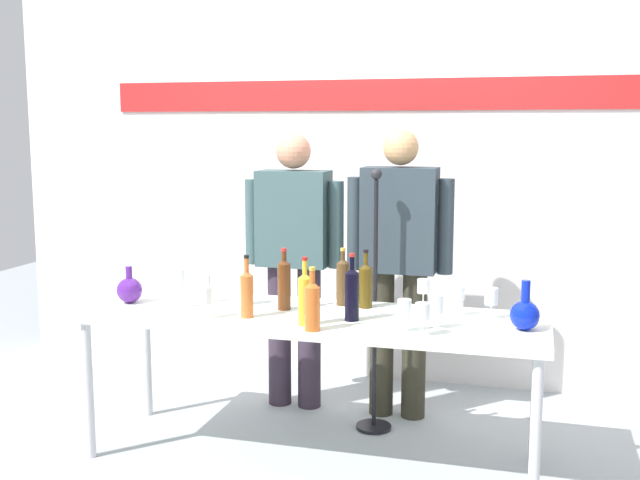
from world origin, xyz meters
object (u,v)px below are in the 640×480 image
Objects in this scene: presenter_left at (294,252)px; wine_bottle_6 at (343,280)px; wine_glass_right_3 at (423,287)px; wine_glass_right_2 at (404,309)px; presenter_right at (399,255)px; wine_bottle_1 at (366,284)px; wine_glass_right_0 at (491,297)px; wine_glass_left_2 at (244,284)px; wine_glass_left_1 at (205,283)px; wine_bottle_2 at (247,292)px; wine_glass_right_4 at (423,312)px; wine_bottle_4 at (284,283)px; wine_bottle_3 at (305,297)px; wine_bottle_0 at (312,304)px; wine_glass_left_3 at (179,276)px; wine_bottle_5 at (352,293)px; decanter_blue_right at (525,314)px; wine_glass_right_5 at (458,294)px; microphone_stand at (375,345)px; decanter_blue_left at (130,290)px; display_table at (312,325)px; wine_glass_left_4 at (179,289)px; wine_glass_left_0 at (205,296)px; wine_glass_right_1 at (436,305)px.

wine_bottle_6 is (0.42, -0.47, -0.06)m from presenter_left.
wine_glass_right_2 is at bearing -92.30° from wine_glass_right_3.
presenter_right reaches higher than wine_glass_right_2.
wine_glass_right_0 is at bearing -5.73° from wine_bottle_1.
wine_glass_left_1 is at bearing -176.75° from wine_glass_left_2.
wine_glass_right_4 is at bearing -6.40° from wine_bottle_2.
wine_bottle_4 is 1.05× the size of wine_bottle_6.
wine_glass_left_2 is at bearing 143.97° from wine_bottle_3.
wine_bottle_4 is (-0.25, 0.35, 0.02)m from wine_bottle_0.
wine_glass_left_3 is (-1.10, 0.07, -0.03)m from wine_bottle_1.
wine_bottle_5 is at bearing -55.03° from presenter_left.
decanter_blue_right is at bearing -28.26° from presenter_left.
presenter_left is 1.09m from wine_bottle_0.
wine_bottle_2 is 0.79m from wine_glass_right_2.
wine_bottle_1 and wine_bottle_6 have the same top height.
wine_glass_right_5 is 0.10× the size of microphone_stand.
wine_bottle_5 reaches higher than decanter_blue_left.
wine_glass_right_0 is 0.10× the size of microphone_stand.
wine_glass_right_2 reaches higher than wine_glass_right_4.
display_table is 7.78× the size of wine_bottle_0.
wine_bottle_3 is 1.03m from wine_glass_left_3.
wine_bottle_3 is 0.75m from wine_glass_left_4.
decanter_blue_right is 0.77× the size of wine_bottle_1.
wine_glass_left_0 is (-0.70, -0.16, -0.03)m from wine_bottle_5.
wine_glass_right_5 is at bearing 175.10° from wine_glass_right_0.
wine_glass_left_2 is at bearing -164.86° from wine_bottle_6.
wine_bottle_5 is at bearing -17.92° from display_table.
wine_glass_left_4 is 0.88× the size of wine_glass_right_1.
wine_glass_left_1 is 0.98× the size of wine_glass_right_4.
wine_glass_left_3 is (-0.55, -0.42, -0.09)m from presenter_left.
wine_glass_left_4 is (0.31, -0.03, 0.03)m from decanter_blue_left.
decanter_blue_left is at bearing -178.54° from display_table.
wine_bottle_6 is 2.05× the size of wine_glass_right_5.
wine_glass_left_2 is 0.96m from wine_glass_right_2.
decanter_blue_right is at bearing -4.91° from wine_glass_left_2.
wine_bottle_4 is at bearing 159.16° from wine_glass_right_2.
microphone_stand is at bearing 89.37° from wine_bottle_5.
wine_bottle_6 is 2.03× the size of wine_glass_right_4.
wine_glass_right_4 is at bearing -27.50° from wine_glass_right_2.
wine_glass_right_5 is at bearing -4.43° from wine_glass_left_3.
wine_bottle_0 is 0.58m from wine_glass_left_0.
presenter_right is 10.90× the size of wine_glass_right_0.
wine_bottle_0 is at bearing -160.33° from wine_glass_right_1.
display_table is 0.26m from wine_bottle_4.
presenter_left is 10.49× the size of wine_glass_left_0.
wine_bottle_2 is 0.21× the size of microphone_stand.
wine_glass_right_3 is 0.53m from wine_glass_right_4.
wine_bottle_0 reaches higher than wine_glass_right_2.
wine_glass_right_2 is (-0.37, -0.35, -0.00)m from wine_glass_right_0.
wine_bottle_0 is 0.96× the size of wine_bottle_2.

